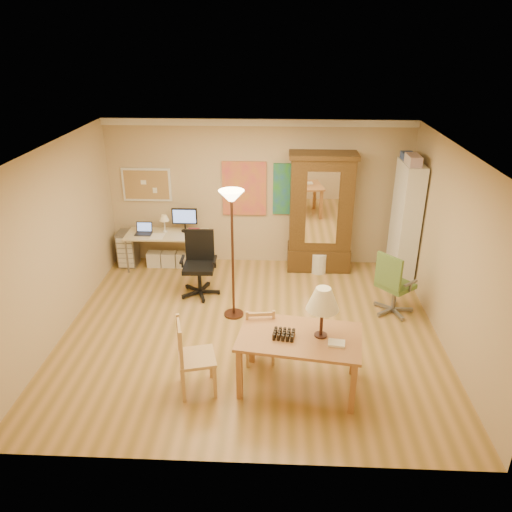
{
  "coord_description": "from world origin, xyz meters",
  "views": [
    {
      "loc": [
        0.38,
        -6.31,
        4.08
      ],
      "look_at": [
        0.07,
        0.3,
        1.09
      ],
      "focal_mm": 35.0,
      "sensor_mm": 36.0,
      "label": 1
    }
  ],
  "objects_px": {
    "office_chair_green": "(393,297)",
    "office_chair_black": "(200,278)",
    "dining_table": "(308,326)",
    "armoire": "(320,220)",
    "bookshelf": "(405,224)",
    "computer_desk": "(169,246)"
  },
  "relations": [
    {
      "from": "bookshelf",
      "to": "computer_desk",
      "type": "bearing_deg",
      "value": 175.15
    },
    {
      "from": "office_chair_green",
      "to": "armoire",
      "type": "bearing_deg",
      "value": 123.18
    },
    {
      "from": "office_chair_black",
      "to": "bookshelf",
      "type": "height_order",
      "value": "bookshelf"
    },
    {
      "from": "computer_desk",
      "to": "armoire",
      "type": "relative_size",
      "value": 0.68
    },
    {
      "from": "office_chair_black",
      "to": "bookshelf",
      "type": "relative_size",
      "value": 0.51
    },
    {
      "from": "office_chair_black",
      "to": "office_chair_green",
      "type": "xyz_separation_m",
      "value": [
        3.11,
        -0.5,
        -0.01
      ]
    },
    {
      "from": "computer_desk",
      "to": "office_chair_black",
      "type": "bearing_deg",
      "value": -55.06
    },
    {
      "from": "armoire",
      "to": "dining_table",
      "type": "bearing_deg",
      "value": -96.3
    },
    {
      "from": "dining_table",
      "to": "bookshelf",
      "type": "distance_m",
      "value": 3.52
    },
    {
      "from": "dining_table",
      "to": "armoire",
      "type": "xyz_separation_m",
      "value": [
        0.38,
        3.46,
        0.07
      ]
    },
    {
      "from": "office_chair_black",
      "to": "office_chair_green",
      "type": "height_order",
      "value": "office_chair_black"
    },
    {
      "from": "computer_desk",
      "to": "office_chair_green",
      "type": "height_order",
      "value": "computer_desk"
    },
    {
      "from": "computer_desk",
      "to": "office_chair_black",
      "type": "height_order",
      "value": "computer_desk"
    },
    {
      "from": "office_chair_green",
      "to": "armoire",
      "type": "height_order",
      "value": "armoire"
    },
    {
      "from": "office_chair_black",
      "to": "armoire",
      "type": "relative_size",
      "value": 0.5
    },
    {
      "from": "office_chair_green",
      "to": "bookshelf",
      "type": "height_order",
      "value": "bookshelf"
    },
    {
      "from": "dining_table",
      "to": "bookshelf",
      "type": "height_order",
      "value": "bookshelf"
    },
    {
      "from": "dining_table",
      "to": "office_chair_black",
      "type": "xyz_separation_m",
      "value": [
        -1.68,
        2.34,
        -0.58
      ]
    },
    {
      "from": "dining_table",
      "to": "bookshelf",
      "type": "xyz_separation_m",
      "value": [
        1.79,
        3.02,
        0.19
      ]
    },
    {
      "from": "computer_desk",
      "to": "office_chair_green",
      "type": "distance_m",
      "value": 4.13
    },
    {
      "from": "computer_desk",
      "to": "office_chair_green",
      "type": "relative_size",
      "value": 1.43
    },
    {
      "from": "office_chair_green",
      "to": "office_chair_black",
      "type": "bearing_deg",
      "value": 170.93
    }
  ]
}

